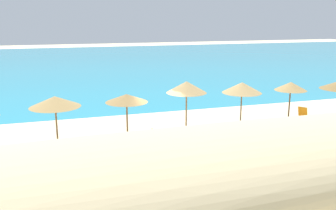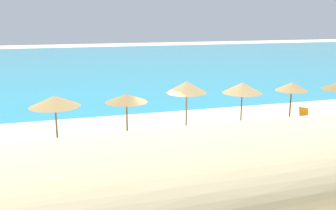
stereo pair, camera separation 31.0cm
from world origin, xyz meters
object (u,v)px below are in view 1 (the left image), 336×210
object	(u,v)px
beach_umbrella_3	(55,102)
lounge_chair_2	(145,136)
beach_umbrella_6	(242,88)
beach_umbrella_4	(127,98)
beach_umbrella_5	(187,87)
beach_umbrella_7	(291,86)
beach_ball	(282,135)
lounge_chair_1	(300,119)

from	to	relation	value
beach_umbrella_3	lounge_chair_2	world-z (taller)	beach_umbrella_3
beach_umbrella_6	beach_umbrella_4	bearing A→B (deg)	175.97
beach_umbrella_3	beach_umbrella_5	bearing A→B (deg)	3.07
beach_umbrella_7	beach_ball	xyz separation A→B (m)	(-2.36, -2.78, -2.22)
lounge_chair_1	beach_umbrella_4	bearing A→B (deg)	50.91
beach_umbrella_5	beach_ball	world-z (taller)	beach_umbrella_5
beach_umbrella_3	beach_umbrella_7	distance (m)	14.51
beach_umbrella_5	beach_umbrella_6	bearing A→B (deg)	-9.88
beach_umbrella_5	lounge_chair_2	xyz separation A→B (m)	(-2.94, -1.56, -2.26)
beach_umbrella_4	beach_umbrella_5	distance (m)	3.64
beach_umbrella_4	beach_umbrella_7	xyz separation A→B (m)	(10.65, -0.15, 0.13)
beach_umbrella_5	lounge_chair_1	size ratio (longest dim) A/B	1.81
lounge_chair_1	lounge_chair_2	size ratio (longest dim) A/B	1.12
beach_umbrella_4	beach_umbrella_3	bearing A→B (deg)	-175.42
lounge_chair_1	beach_ball	distance (m)	2.94
beach_umbrella_7	lounge_chair_1	size ratio (longest dim) A/B	1.59
beach_umbrella_6	beach_ball	xyz separation A→B (m)	(1.32, -2.45, -2.39)
lounge_chair_1	lounge_chair_2	xyz separation A→B (m)	(-10.00, -0.21, -0.09)
beach_umbrella_7	beach_umbrella_5	bearing A→B (deg)	178.00
beach_umbrella_5	beach_ball	xyz separation A→B (m)	(4.67, -3.03, -2.51)
beach_umbrella_5	lounge_chair_1	world-z (taller)	beach_umbrella_5
beach_umbrella_5	beach_umbrella_6	xyz separation A→B (m)	(3.35, -0.58, -0.12)
beach_umbrella_3	beach_umbrella_6	world-z (taller)	beach_umbrella_6
beach_umbrella_4	lounge_chair_2	size ratio (longest dim) A/B	1.67
beach_umbrella_4	beach_umbrella_7	distance (m)	10.65
lounge_chair_1	beach_umbrella_5	bearing A→B (deg)	46.80
beach_umbrella_6	beach_ball	distance (m)	3.67
lounge_chair_2	beach_umbrella_3	bearing A→B (deg)	89.99
beach_umbrella_7	lounge_chair_1	distance (m)	2.18
beach_umbrella_3	beach_umbrella_5	distance (m)	7.50
beach_umbrella_7	beach_umbrella_3	bearing A→B (deg)	-179.39
beach_umbrella_4	lounge_chair_1	bearing A→B (deg)	-6.71
beach_umbrella_4	beach_umbrella_5	world-z (taller)	beach_umbrella_5
beach_umbrella_5	beach_umbrella_7	xyz separation A→B (m)	(7.03, -0.25, -0.29)
beach_umbrella_5	beach_umbrella_7	bearing A→B (deg)	-2.00
beach_umbrella_4	lounge_chair_1	size ratio (longest dim) A/B	1.49
beach_umbrella_3	beach_ball	xyz separation A→B (m)	(12.15, -2.63, -2.22)
beach_umbrella_5	beach_umbrella_6	world-z (taller)	beach_umbrella_5
beach_umbrella_4	beach_ball	world-z (taller)	beach_umbrella_4
beach_umbrella_4	beach_umbrella_6	distance (m)	6.99
beach_umbrella_4	lounge_chair_2	xyz separation A→B (m)	(0.68, -1.47, -1.84)
beach_umbrella_4	beach_umbrella_6	world-z (taller)	beach_umbrella_6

